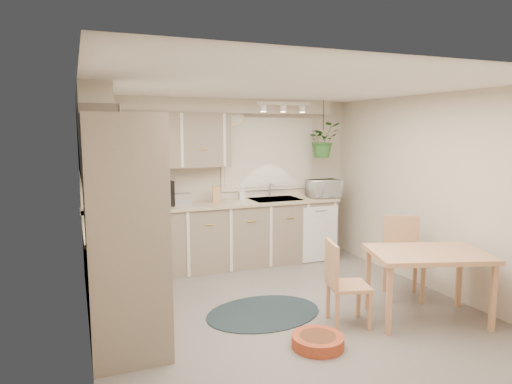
{
  "coord_description": "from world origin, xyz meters",
  "views": [
    {
      "loc": [
        -2.06,
        -4.32,
        1.96
      ],
      "look_at": [
        -0.11,
        0.55,
        1.25
      ],
      "focal_mm": 32.0,
      "sensor_mm": 36.0,
      "label": 1
    }
  ],
  "objects_px": {
    "chair_back": "(404,258)",
    "braided_rug": "(264,313)",
    "chair_left": "(349,283)",
    "microwave": "(324,187)",
    "pet_bed": "(318,341)",
    "dining_table": "(427,286)"
  },
  "relations": [
    {
      "from": "chair_left",
      "to": "pet_bed",
      "type": "distance_m",
      "value": 0.73
    },
    {
      "from": "chair_back",
      "to": "braided_rug",
      "type": "distance_m",
      "value": 1.78
    },
    {
      "from": "chair_left",
      "to": "braided_rug",
      "type": "xyz_separation_m",
      "value": [
        -0.69,
        0.57,
        -0.42
      ]
    },
    {
      "from": "braided_rug",
      "to": "pet_bed",
      "type": "height_order",
      "value": "pet_bed"
    },
    {
      "from": "dining_table",
      "to": "braided_rug",
      "type": "height_order",
      "value": "dining_table"
    },
    {
      "from": "chair_left",
      "to": "braided_rug",
      "type": "height_order",
      "value": "chair_left"
    },
    {
      "from": "pet_bed",
      "to": "microwave",
      "type": "relative_size",
      "value": 0.99
    },
    {
      "from": "microwave",
      "to": "chair_back",
      "type": "bearing_deg",
      "value": -90.33
    },
    {
      "from": "dining_table",
      "to": "chair_left",
      "type": "relative_size",
      "value": 1.35
    },
    {
      "from": "chair_back",
      "to": "microwave",
      "type": "bearing_deg",
      "value": -62.13
    },
    {
      "from": "braided_rug",
      "to": "pet_bed",
      "type": "bearing_deg",
      "value": -80.07
    },
    {
      "from": "dining_table",
      "to": "pet_bed",
      "type": "distance_m",
      "value": 1.39
    },
    {
      "from": "chair_left",
      "to": "pet_bed",
      "type": "xyz_separation_m",
      "value": [
        -0.53,
        -0.33,
        -0.37
      ]
    },
    {
      "from": "chair_back",
      "to": "chair_left",
      "type": "bearing_deg",
      "value": 49.43
    },
    {
      "from": "dining_table",
      "to": "chair_left",
      "type": "bearing_deg",
      "value": 166.08
    },
    {
      "from": "chair_left",
      "to": "chair_back",
      "type": "bearing_deg",
      "value": 127.03
    },
    {
      "from": "microwave",
      "to": "chair_left",
      "type": "bearing_deg",
      "value": -114.79
    },
    {
      "from": "dining_table",
      "to": "chair_back",
      "type": "height_order",
      "value": "chair_back"
    },
    {
      "from": "chair_back",
      "to": "braided_rug",
      "type": "height_order",
      "value": "chair_back"
    },
    {
      "from": "chair_left",
      "to": "microwave",
      "type": "relative_size",
      "value": 1.78
    },
    {
      "from": "dining_table",
      "to": "chair_left",
      "type": "xyz_separation_m",
      "value": [
        -0.82,
        0.2,
        0.07
      ]
    },
    {
      "from": "chair_left",
      "to": "chair_back",
      "type": "distance_m",
      "value": 1.1
    }
  ]
}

